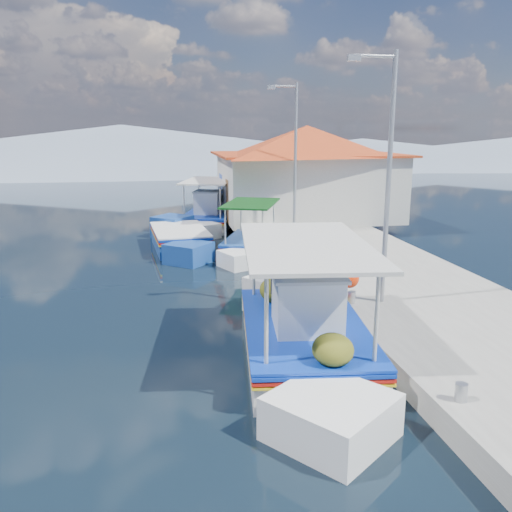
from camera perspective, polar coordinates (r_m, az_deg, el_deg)
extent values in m
plane|color=black|center=(11.14, -5.20, -11.82)|extent=(160.00, 160.00, 0.00)
cube|color=#A3A198|center=(17.96, 12.05, -1.31)|extent=(5.00, 44.00, 0.50)
cylinder|color=#A5A8AD|center=(9.36, 21.15, -13.47)|extent=(0.20, 0.20, 0.30)
cylinder|color=#A5A8AD|center=(13.53, 10.23, -4.37)|extent=(0.20, 0.20, 0.30)
cylinder|color=#A5A8AD|center=(19.07, 3.99, 1.06)|extent=(0.20, 0.20, 0.30)
cylinder|color=#A5A8AD|center=(24.82, 0.60, 4.00)|extent=(0.20, 0.20, 0.30)
cube|color=white|center=(11.47, 5.11, -9.75)|extent=(2.92, 4.92, 1.02)
cube|color=white|center=(14.14, 0.37, -4.57)|extent=(2.39, 2.39, 1.13)
cube|color=white|center=(9.06, 12.61, -16.75)|extent=(2.33, 2.33, 0.97)
cube|color=#0D35AD|center=(11.29, 5.16, -7.55)|extent=(3.00, 5.07, 0.06)
cube|color=red|center=(11.32, 5.16, -7.95)|extent=(3.00, 5.07, 0.05)
cube|color=yellow|center=(11.35, 5.15, -8.31)|extent=(3.00, 5.07, 0.04)
cube|color=#0D35AD|center=(11.26, 5.17, -7.19)|extent=(3.02, 5.03, 0.05)
cube|color=brown|center=(11.27, 5.17, -7.34)|extent=(2.72, 4.81, 0.05)
cube|color=white|center=(10.79, 5.89, -4.98)|extent=(1.46, 1.55, 1.18)
cube|color=silver|center=(10.61, 5.97, -1.84)|extent=(1.59, 1.67, 0.06)
cylinder|color=beige|center=(12.49, -2.19, -1.06)|extent=(0.08, 0.08, 1.72)
cylinder|color=beige|center=(13.09, 5.83, -0.43)|extent=(0.08, 0.08, 1.72)
cylinder|color=beige|center=(8.93, 4.42, -7.12)|extent=(0.08, 0.08, 1.72)
cylinder|color=beige|center=(9.76, 14.88, -5.74)|extent=(0.08, 0.08, 1.72)
cube|color=silver|center=(10.78, 5.36, 1.24)|extent=(3.03, 4.94, 0.08)
ellipsoid|color=#474D14|center=(12.37, 0.70, -3.87)|extent=(0.82, 0.90, 0.61)
ellipsoid|color=#474D14|center=(13.10, 3.11, -3.11)|extent=(0.69, 0.76, 0.52)
ellipsoid|color=#474D14|center=(9.63, 10.84, -9.51)|extent=(0.73, 0.80, 0.55)
sphere|color=red|center=(12.00, 8.84, -2.08)|extent=(0.43, 0.43, 0.43)
cube|color=white|center=(20.67, -0.54, 0.76)|extent=(2.74, 3.59, 0.81)
cube|color=white|center=(22.48, -3.32, 2.05)|extent=(1.63, 1.63, 0.90)
cube|color=white|center=(18.96, 2.65, -0.43)|extent=(1.59, 1.59, 0.77)
cube|color=#0D35AD|center=(20.59, -0.55, 1.78)|extent=(2.82, 3.70, 0.05)
cube|color=red|center=(20.60, -0.54, 1.60)|extent=(2.82, 3.70, 0.04)
cube|color=yellow|center=(20.61, -0.54, 1.43)|extent=(2.82, 3.70, 0.03)
cube|color=#184292|center=(20.58, -0.55, 1.95)|extent=(2.82, 3.68, 0.04)
cube|color=brown|center=(20.58, -0.55, 1.88)|extent=(2.59, 3.48, 0.04)
cylinder|color=beige|center=(21.29, -3.98, 4.11)|extent=(0.06, 0.06, 1.37)
cylinder|color=beige|center=(21.94, -0.79, 4.42)|extent=(0.06, 0.06, 1.37)
cylinder|color=beige|center=(18.97, -0.28, 2.99)|extent=(0.06, 0.06, 1.37)
cylinder|color=beige|center=(19.70, 3.16, 3.36)|extent=(0.06, 0.06, 1.37)
cube|color=#0C3D12|center=(20.35, -0.55, 5.66)|extent=(2.82, 3.62, 0.06)
cube|color=#184292|center=(21.75, -8.16, 1.41)|extent=(2.30, 3.89, 1.04)
cube|color=#184292|center=(24.17, -7.87, 2.95)|extent=(2.00, 2.00, 1.15)
cube|color=#184292|center=(19.40, -8.51, -0.09)|extent=(1.94, 1.94, 0.98)
cube|color=#0D35AD|center=(21.66, -8.20, 2.65)|extent=(2.37, 4.01, 0.07)
cube|color=red|center=(21.67, -8.19, 2.42)|extent=(2.37, 4.01, 0.05)
cube|color=yellow|center=(21.69, -8.18, 2.23)|extent=(2.37, 4.01, 0.04)
cube|color=white|center=(21.64, -8.20, 2.85)|extent=(2.38, 3.98, 0.05)
cube|color=brown|center=(21.65, -8.20, 2.76)|extent=(2.14, 3.81, 0.05)
cube|color=white|center=(26.31, -5.02, 3.54)|extent=(3.12, 4.44, 0.95)
cube|color=white|center=(28.77, -6.97, 4.60)|extent=(2.05, 2.05, 1.05)
cube|color=white|center=(23.94, -2.75, 2.59)|extent=(1.99, 1.99, 0.90)
cube|color=#0D35AD|center=(26.23, -5.04, 4.49)|extent=(3.21, 4.57, 0.06)
cube|color=red|center=(26.25, -5.03, 4.32)|extent=(3.21, 4.57, 0.05)
cube|color=yellow|center=(26.26, -5.03, 4.17)|extent=(3.21, 4.57, 0.04)
cube|color=#0D35AD|center=(26.22, -5.04, 4.64)|extent=(3.22, 4.54, 0.05)
cube|color=brown|center=(26.23, -5.04, 4.57)|extent=(2.93, 4.31, 0.05)
cube|color=white|center=(25.87, -4.82, 5.68)|extent=(1.46, 1.56, 1.10)
cube|color=silver|center=(25.80, -4.85, 6.93)|extent=(1.59, 1.69, 0.06)
cylinder|color=beige|center=(27.41, -8.01, 6.57)|extent=(0.07, 0.07, 1.59)
cylinder|color=beige|center=(27.98, -4.73, 6.79)|extent=(0.07, 0.07, 1.59)
cylinder|color=beige|center=(24.26, -5.47, 5.74)|extent=(0.07, 0.07, 1.59)
cylinder|color=beige|center=(24.89, -1.85, 5.99)|extent=(0.07, 0.07, 1.59)
cube|color=silver|center=(26.03, -5.11, 8.04)|extent=(3.22, 4.47, 0.07)
cube|color=silver|center=(26.15, 5.41, 7.42)|extent=(8.00, 6.00, 3.00)
cube|color=#CC461C|center=(26.03, 5.48, 10.81)|extent=(8.64, 6.48, 0.10)
pyramid|color=#CC461C|center=(26.01, 5.52, 12.24)|extent=(10.49, 10.49, 1.40)
cube|color=brown|center=(24.45, -3.05, 5.85)|extent=(0.06, 1.00, 2.00)
cube|color=#0D35AD|center=(26.84, -3.75, 7.82)|extent=(0.06, 1.20, 0.90)
cylinder|color=#A5A8AD|center=(13.26, 14.02, 7.69)|extent=(0.12, 0.12, 6.00)
cylinder|color=#A5A8AD|center=(13.10, 12.64, 20.20)|extent=(1.00, 0.08, 0.08)
cube|color=#A5A8AD|center=(12.91, 10.45, 20.18)|extent=(0.30, 0.14, 0.14)
cylinder|color=#A5A8AD|center=(21.76, 4.23, 10.18)|extent=(0.12, 0.12, 6.00)
cylinder|color=#A5A8AD|center=(21.66, 3.02, 17.73)|extent=(1.00, 0.08, 0.08)
cube|color=#A5A8AD|center=(21.55, 1.66, 17.63)|extent=(0.30, 0.14, 0.14)
cone|color=gray|center=(66.21, -14.15, 11.14)|extent=(96.00, 96.00, 5.50)
cone|color=gray|center=(70.97, 11.28, 10.73)|extent=(76.80, 76.80, 3.80)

